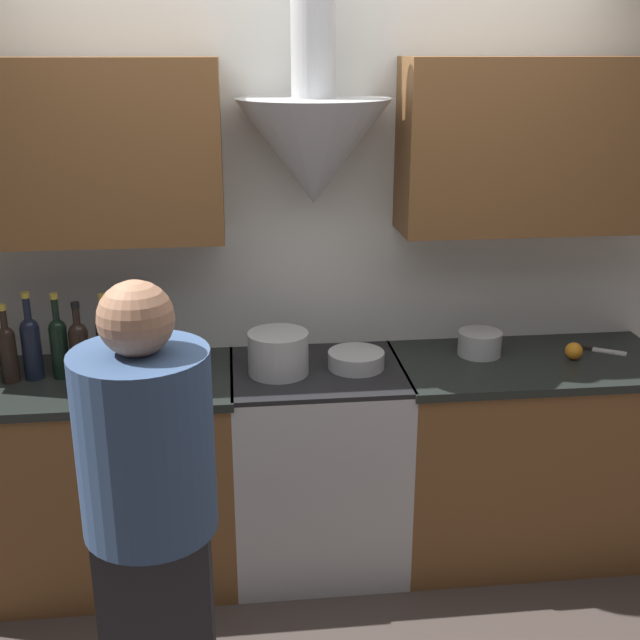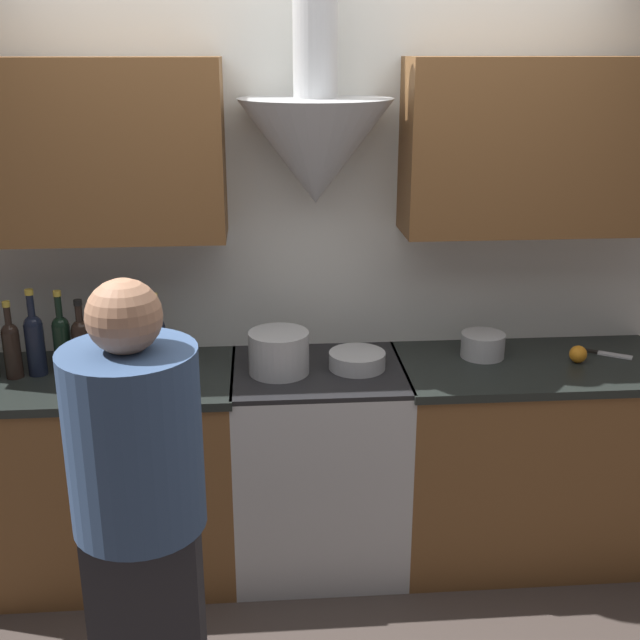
% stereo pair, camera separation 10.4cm
% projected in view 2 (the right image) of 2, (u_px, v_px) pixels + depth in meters
% --- Properties ---
extents(ground_plane, '(12.00, 12.00, 0.00)m').
position_uv_depth(ground_plane, '(324.00, 599.00, 3.34)').
color(ground_plane, '#423833').
extents(wall_back, '(8.40, 0.62, 2.60)m').
position_uv_depth(wall_back, '(310.00, 222.00, 3.41)').
color(wall_back, silver).
rests_on(wall_back, ground_plane).
extents(counter_left, '(1.25, 0.62, 0.91)m').
position_uv_depth(counter_left, '(90.00, 475.00, 3.41)').
color(counter_left, brown).
rests_on(counter_left, ground_plane).
extents(counter_right, '(1.17, 0.62, 0.91)m').
position_uv_depth(counter_right, '(528.00, 458.00, 3.56)').
color(counter_right, brown).
rests_on(counter_right, ground_plane).
extents(stove_range, '(0.72, 0.60, 0.91)m').
position_uv_depth(stove_range, '(318.00, 465.00, 3.49)').
color(stove_range, '#B7BABC').
rests_on(stove_range, ground_plane).
extents(wine_bottle_3, '(0.07, 0.07, 0.32)m').
position_uv_depth(wine_bottle_3, '(12.00, 347.00, 3.22)').
color(wine_bottle_3, black).
rests_on(wine_bottle_3, counter_left).
extents(wine_bottle_4, '(0.08, 0.08, 0.36)m').
position_uv_depth(wine_bottle_4, '(35.00, 341.00, 3.24)').
color(wine_bottle_4, black).
rests_on(wine_bottle_4, counter_left).
extents(wine_bottle_5, '(0.07, 0.07, 0.35)m').
position_uv_depth(wine_bottle_5, '(62.00, 341.00, 3.25)').
color(wine_bottle_5, black).
rests_on(wine_bottle_5, counter_left).
extents(wine_bottle_6, '(0.08, 0.08, 0.32)m').
position_uv_depth(wine_bottle_6, '(82.00, 344.00, 3.24)').
color(wine_bottle_6, black).
rests_on(wine_bottle_6, counter_left).
extents(wine_bottle_7, '(0.07, 0.07, 0.35)m').
position_uv_depth(wine_bottle_7, '(108.00, 339.00, 3.26)').
color(wine_bottle_7, black).
rests_on(wine_bottle_7, counter_left).
extents(wine_bottle_8, '(0.08, 0.08, 0.34)m').
position_uv_depth(wine_bottle_8, '(130.00, 341.00, 3.26)').
color(wine_bottle_8, black).
rests_on(wine_bottle_8, counter_left).
extents(wine_bottle_9, '(0.08, 0.08, 0.33)m').
position_uv_depth(wine_bottle_9, '(156.00, 340.00, 3.28)').
color(wine_bottle_9, black).
rests_on(wine_bottle_9, counter_left).
extents(stock_pot, '(0.25, 0.25, 0.18)m').
position_uv_depth(stock_pot, '(279.00, 352.00, 3.28)').
color(stock_pot, '#B7BABC').
rests_on(stock_pot, stove_range).
extents(mixing_bowl, '(0.24, 0.24, 0.07)m').
position_uv_depth(mixing_bowl, '(357.00, 360.00, 3.34)').
color(mixing_bowl, '#B7BABC').
rests_on(mixing_bowl, stove_range).
extents(orange_fruit, '(0.07, 0.07, 0.07)m').
position_uv_depth(orange_fruit, '(578.00, 354.00, 3.40)').
color(orange_fruit, orange).
rests_on(orange_fruit, counter_right).
extents(saucepan, '(0.19, 0.19, 0.10)m').
position_uv_depth(saucepan, '(483.00, 345.00, 3.46)').
color(saucepan, '#B7BABC').
rests_on(saucepan, counter_right).
extents(chefs_knife, '(0.21, 0.15, 0.01)m').
position_uv_depth(chefs_knife, '(605.00, 354.00, 3.49)').
color(chefs_knife, silver).
rests_on(chefs_knife, counter_right).
extents(person_foreground_left, '(0.38, 0.38, 1.61)m').
position_uv_depth(person_foreground_left, '(141.00, 523.00, 2.31)').
color(person_foreground_left, '#28282D').
rests_on(person_foreground_left, ground_plane).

